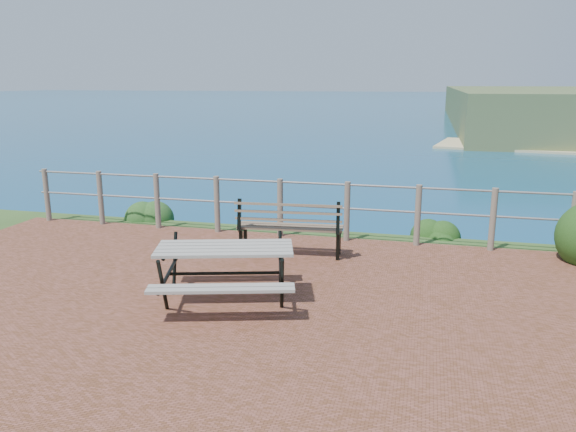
# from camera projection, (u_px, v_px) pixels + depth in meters

# --- Properties ---
(ground) EXTENTS (10.00, 7.00, 0.12)m
(ground) POSITION_uv_depth(u_px,v_px,m) (207.00, 312.00, 6.56)
(ground) COLOR brown
(ground) RESTS_ON ground
(ocean) EXTENTS (1200.00, 1200.00, 0.00)m
(ocean) POSITION_uv_depth(u_px,v_px,m) (424.00, 89.00, 195.20)
(ocean) COLOR #156E80
(ocean) RESTS_ON ground
(safety_railing) EXTENTS (9.40, 0.10, 1.00)m
(safety_railing) POSITION_uv_depth(u_px,v_px,m) (280.00, 205.00, 9.58)
(safety_railing) COLOR #6B5B4C
(safety_railing) RESTS_ON ground
(picnic_table) EXTENTS (1.74, 1.37, 0.68)m
(picnic_table) POSITION_uv_depth(u_px,v_px,m) (225.00, 268.00, 6.76)
(picnic_table) COLOR gray
(picnic_table) RESTS_ON ground
(park_bench) EXTENTS (1.63, 0.54, 0.90)m
(park_bench) POSITION_uv_depth(u_px,v_px,m) (290.00, 218.00, 8.54)
(park_bench) COLOR brown
(park_bench) RESTS_ON ground
(shrub_lip_west) EXTENTS (0.76, 0.76, 0.49)m
(shrub_lip_west) POSITION_uv_depth(u_px,v_px,m) (148.00, 216.00, 11.23)
(shrub_lip_west) COLOR #20481B
(shrub_lip_west) RESTS_ON ground
(shrub_lip_east) EXTENTS (0.67, 0.67, 0.37)m
(shrub_lip_east) POSITION_uv_depth(u_px,v_px,m) (434.00, 235.00, 9.84)
(shrub_lip_east) COLOR #1C4013
(shrub_lip_east) RESTS_ON ground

